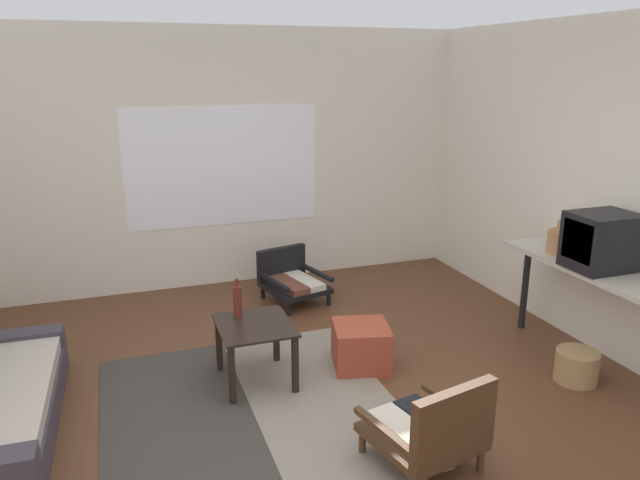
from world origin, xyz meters
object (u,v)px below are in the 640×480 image
(armchair_striped_foreground, at_px, (431,429))
(clay_vase, at_px, (563,241))
(crt_television, at_px, (602,241))
(coffee_table, at_px, (255,336))
(console_shelf, at_px, (589,276))
(wicker_basket, at_px, (576,366))
(glass_bottle, at_px, (237,301))
(ottoman_orange, at_px, (361,346))
(armchair_by_window, at_px, (291,279))

(armchair_striped_foreground, height_order, clay_vase, clay_vase)
(crt_television, height_order, clay_vase, crt_television)
(coffee_table, distance_m, console_shelf, 2.61)
(coffee_table, height_order, wicker_basket, coffee_table)
(wicker_basket, bearing_deg, glass_bottle, 157.68)
(ottoman_orange, height_order, clay_vase, clay_vase)
(coffee_table, relative_size, ottoman_orange, 1.40)
(armchair_striped_foreground, height_order, wicker_basket, armchair_striped_foreground)
(ottoman_orange, relative_size, wicker_basket, 1.35)
(console_shelf, relative_size, crt_television, 3.28)
(crt_television, distance_m, clay_vase, 0.41)
(ottoman_orange, relative_size, crt_television, 0.90)
(clay_vase, xyz_separation_m, glass_bottle, (-2.61, 0.43, -0.34))
(crt_television, distance_m, glass_bottle, 2.77)
(armchair_striped_foreground, bearing_deg, crt_television, 21.39)
(ottoman_orange, height_order, wicker_basket, ottoman_orange)
(console_shelf, bearing_deg, clay_vase, 90.00)
(armchair_by_window, relative_size, console_shelf, 0.46)
(armchair_by_window, distance_m, wicker_basket, 2.77)
(coffee_table, distance_m, armchair_by_window, 1.67)
(coffee_table, height_order, glass_bottle, glass_bottle)
(clay_vase, bearing_deg, crt_television, -90.46)
(coffee_table, relative_size, clay_vase, 2.20)
(coffee_table, xyz_separation_m, armchair_striped_foreground, (0.72, -1.35, -0.10))
(armchair_by_window, distance_m, glass_bottle, 1.59)
(crt_television, xyz_separation_m, wicker_basket, (-0.23, -0.15, -0.92))
(coffee_table, height_order, console_shelf, console_shelf)
(coffee_table, bearing_deg, clay_vase, -5.64)
(console_shelf, xyz_separation_m, crt_television, (-0.00, -0.08, 0.30))
(console_shelf, relative_size, wicker_basket, 4.90)
(armchair_striped_foreground, bearing_deg, ottoman_orange, 84.88)
(armchair_striped_foreground, relative_size, glass_bottle, 2.28)
(armchair_by_window, bearing_deg, glass_bottle, -121.76)
(console_shelf, bearing_deg, ottoman_orange, 162.93)
(ottoman_orange, distance_m, console_shelf, 1.85)
(console_shelf, distance_m, glass_bottle, 2.72)
(coffee_table, bearing_deg, console_shelf, -12.54)
(armchair_striped_foreground, height_order, crt_television, crt_television)
(armchair_striped_foreground, height_order, console_shelf, console_shelf)
(coffee_table, xyz_separation_m, glass_bottle, (-0.09, 0.18, 0.23))
(armchair_striped_foreground, relative_size, console_shelf, 0.45)
(armchair_by_window, relative_size, armchair_striped_foreground, 1.04)
(glass_bottle, bearing_deg, armchair_striped_foreground, -62.07)
(crt_television, bearing_deg, coffee_table, 165.64)
(armchair_striped_foreground, distance_m, ottoman_orange, 1.31)
(ottoman_orange, distance_m, crt_television, 1.98)
(console_shelf, xyz_separation_m, wicker_basket, (-0.24, -0.24, -0.62))
(armchair_by_window, height_order, crt_television, crt_television)
(glass_bottle, bearing_deg, crt_television, -17.52)
(glass_bottle, xyz_separation_m, wicker_basket, (2.37, -0.97, -0.48))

